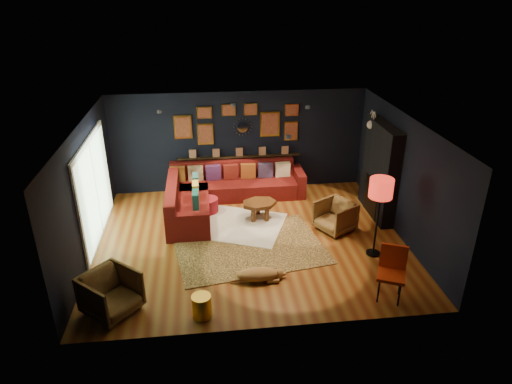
{
  "coord_description": "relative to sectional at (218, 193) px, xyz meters",
  "views": [
    {
      "loc": [
        -0.88,
        -8.43,
        5.09
      ],
      "look_at": [
        0.15,
        0.3,
        0.99
      ],
      "focal_mm": 32.0,
      "sensor_mm": 36.0,
      "label": 1
    }
  ],
  "objects": [
    {
      "name": "dog",
      "position": [
        0.59,
        -3.28,
        -0.14
      ],
      "size": [
        1.07,
        0.55,
        0.33
      ],
      "primitive_type": null,
      "rotation": [
        0.0,
        0.0,
        -0.03
      ],
      "color": "#A17639",
      "rests_on": "leopard_rug"
    },
    {
      "name": "leopard_rug",
      "position": [
        0.56,
        -2.11,
        -0.31
      ],
      "size": [
        3.32,
        2.61,
        0.02
      ],
      "primitive_type": "cube",
      "rotation": [
        0.0,
        0.0,
        0.16
      ],
      "color": "tan",
      "rests_on": "ground"
    },
    {
      "name": "room_walls",
      "position": [
        0.61,
        -1.81,
        1.27
      ],
      "size": [
        6.5,
        6.5,
        6.5
      ],
      "color": "black",
      "rests_on": "ground"
    },
    {
      "name": "ledge",
      "position": [
        0.61,
        0.87,
        0.6
      ],
      "size": [
        3.2,
        0.12,
        0.04
      ],
      "primitive_type": "cube",
      "color": "black",
      "rests_on": "room_walls"
    },
    {
      "name": "gallery_wall",
      "position": [
        0.6,
        0.91,
        1.48
      ],
      "size": [
        3.15,
        0.04,
        1.02
      ],
      "color": "gold",
      "rests_on": "room_walls"
    },
    {
      "name": "gold_stool",
      "position": [
        -0.45,
        -4.16,
        -0.12
      ],
      "size": [
        0.33,
        0.33,
        0.41
      ],
      "primitive_type": "cylinder",
      "color": "gold",
      "rests_on": "ground"
    },
    {
      "name": "sectional",
      "position": [
        0.0,
        0.0,
        0.0
      ],
      "size": [
        3.41,
        2.69,
        0.86
      ],
      "color": "maroon",
      "rests_on": "ground"
    },
    {
      "name": "ceiling_spots",
      "position": [
        0.61,
        -1.01,
        2.24
      ],
      "size": [
        3.3,
        2.5,
        0.06
      ],
      "color": "black",
      "rests_on": "room_walls"
    },
    {
      "name": "sunburst_mirror",
      "position": [
        0.71,
        0.91,
        1.38
      ],
      "size": [
        0.47,
        0.16,
        0.47
      ],
      "color": "silver",
      "rests_on": "room_walls"
    },
    {
      "name": "coffee_table",
      "position": [
        0.92,
        -0.89,
        0.04
      ],
      "size": [
        0.95,
        0.79,
        0.42
      ],
      "rotation": [
        0.0,
        0.0,
        0.22
      ],
      "color": "#573313",
      "rests_on": "shag_rug"
    },
    {
      "name": "sliding_door",
      "position": [
        -2.6,
        -1.21,
        0.78
      ],
      "size": [
        0.06,
        2.8,
        2.2
      ],
      "color": "white",
      "rests_on": "ground"
    },
    {
      "name": "armchair_right",
      "position": [
        2.52,
        -1.59,
        0.05
      ],
      "size": [
        0.96,
        0.98,
        0.75
      ],
      "primitive_type": "imported",
      "rotation": [
        0.0,
        0.0,
        -1.03
      ],
      "color": "#BE8641",
      "rests_on": "ground"
    },
    {
      "name": "floor",
      "position": [
        0.61,
        -1.81,
        -0.32
      ],
      "size": [
        6.5,
        6.5,
        0.0
      ],
      "primitive_type": "plane",
      "color": "#8F5B21",
      "rests_on": "ground"
    },
    {
      "name": "pouf",
      "position": [
        -0.27,
        -0.4,
        -0.13
      ],
      "size": [
        0.51,
        0.51,
        0.33
      ],
      "primitive_type": "cylinder",
      "color": "maroon",
      "rests_on": "shag_rug"
    },
    {
      "name": "armchair_left",
      "position": [
        -1.94,
        -3.86,
        0.09
      ],
      "size": [
        1.09,
        1.09,
        0.82
      ],
      "primitive_type": "imported",
      "rotation": [
        0.0,
        0.0,
        0.84
      ],
      "color": "#BE8641",
      "rests_on": "ground"
    },
    {
      "name": "fireplace",
      "position": [
        3.71,
        -0.91,
        0.7
      ],
      "size": [
        0.31,
        1.6,
        2.2
      ],
      "color": "black",
      "rests_on": "ground"
    },
    {
      "name": "orange_chair",
      "position": [
        2.84,
        -3.98,
        0.25
      ],
      "size": [
        0.61,
        0.61,
        0.97
      ],
      "rotation": [
        0.0,
        0.0,
        -0.43
      ],
      "color": "black",
      "rests_on": "ground"
    },
    {
      "name": "shag_rug",
      "position": [
        0.27,
        -1.09,
        -0.31
      ],
      "size": [
        2.69,
        2.35,
        0.03
      ],
      "primitive_type": "cube",
      "rotation": [
        0.0,
        0.0,
        -0.38
      ],
      "color": "silver",
      "rests_on": "ground"
    },
    {
      "name": "deer_head",
      "position": [
        3.75,
        -0.41,
        1.73
      ],
      "size": [
        0.5,
        0.28,
        0.45
      ],
      "color": "white",
      "rests_on": "fireplace"
    },
    {
      "name": "floor_lamp",
      "position": [
        3.05,
        -2.65,
        1.09
      ],
      "size": [
        0.46,
        0.46,
        1.67
      ],
      "color": "black",
      "rests_on": "ground"
    }
  ]
}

